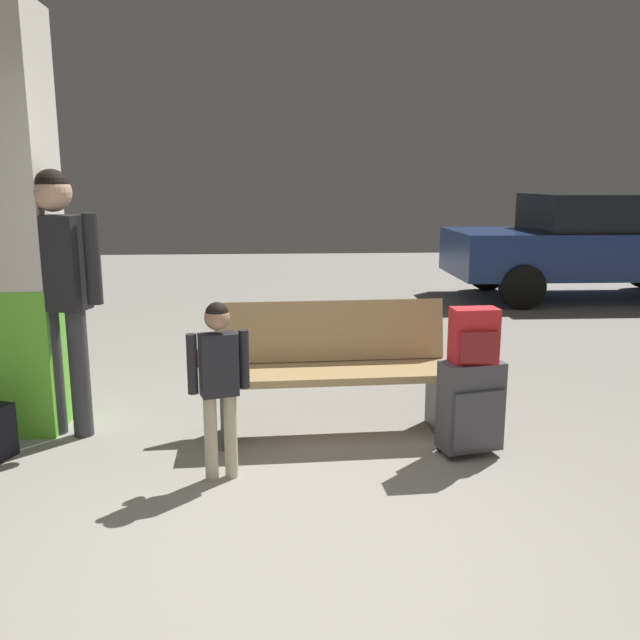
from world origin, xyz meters
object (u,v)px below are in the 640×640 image
at_px(bench, 334,370).
at_px(child, 219,372).
at_px(structural_pillar, 9,226).
at_px(backpack_bright, 474,336).
at_px(parked_car_side, 595,243).
at_px(adult, 59,275).
at_px(suitcase, 471,406).

height_order(bench, child, child).
bearing_deg(structural_pillar, backpack_bright, -13.46).
bearing_deg(parked_car_side, adult, -140.20).
bearing_deg(backpack_bright, adult, 168.75).
bearing_deg(suitcase, parked_car_side, 58.37).
distance_m(suitcase, parked_car_side, 6.55).
distance_m(backpack_bright, child, 1.56).
bearing_deg(structural_pillar, parked_car_side, 37.12).
relative_size(bench, backpack_bright, 4.77).
xyz_separation_m(child, parked_car_side, (4.96, 5.81, 0.16)).
xyz_separation_m(suitcase, child, (-1.54, -0.25, 0.32)).
bearing_deg(adult, backpack_bright, -11.25).
height_order(structural_pillar, suitcase, structural_pillar).
relative_size(backpack_bright, adult, 0.19).
height_order(structural_pillar, adult, structural_pillar).
relative_size(suitcase, child, 0.58).
distance_m(bench, backpack_bright, 1.00).
bearing_deg(bench, structural_pillar, 173.20).
bearing_deg(backpack_bright, suitcase, 29.52).
relative_size(suitcase, parked_car_side, 0.15).
height_order(suitcase, adult, adult).
height_order(suitcase, backpack_bright, backpack_bright).
bearing_deg(adult, parked_car_side, 39.80).
distance_m(structural_pillar, suitcase, 3.25).
bearing_deg(parked_car_side, structural_pillar, -142.88).
relative_size(structural_pillar, parked_car_side, 0.69).
bearing_deg(child, bench, 44.55).
distance_m(bench, child, 1.02).
bearing_deg(parked_car_side, suitcase, -121.63).
relative_size(suitcase, backpack_bright, 1.78).
bearing_deg(adult, suitcase, -11.23).
bearing_deg(child, parked_car_side, 49.48).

